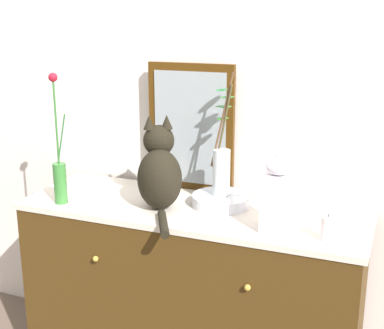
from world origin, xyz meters
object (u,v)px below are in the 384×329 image
Objects in this scene: cat_sitting at (159,172)px; vase_glass_clear at (222,165)px; vase_slim_green at (60,172)px; sideboard at (192,295)px; mirror_leaning at (191,128)px; bowl_porcelain at (221,200)px; candle_pillar at (327,229)px; jar_lidded_porcelain at (277,196)px.

cat_sitting is 0.25m from vase_glass_clear.
sideboard is at bearing 16.47° from vase_slim_green.
sideboard is 0.59m from vase_glass_clear.
mirror_leaning is 0.36m from bowl_porcelain.
vase_slim_green is (-0.52, -0.16, 0.53)m from sideboard.
vase_glass_clear reaches higher than cat_sitting.
sideboard is 5.93× the size of bowl_porcelain.
vase_glass_clear is at bearing 19.22° from vase_slim_green.
mirror_leaning is at bearing 84.29° from cat_sitting.
sideboard is at bearing -66.87° from mirror_leaning.
candle_pillar is at bearing -24.03° from vase_glass_clear.
jar_lidded_porcelain is at bearing -32.41° from bowl_porcelain.
vase_glass_clear is (0.20, -0.16, -0.11)m from mirror_leaning.
cat_sitting is (-0.12, -0.05, 0.55)m from sideboard.
candle_pillar is (0.68, -0.09, -0.11)m from cat_sitting.
mirror_leaning is 2.34× the size of bowl_porcelain.
cat_sitting is at bearing -154.52° from bowl_porcelain.
vase_glass_clear reaches higher than sideboard.
jar_lidded_porcelain is (0.27, -0.18, -0.04)m from vase_glass_clear.
vase_slim_green is at bearing -165.24° from cat_sitting.
vase_slim_green reaches higher than sideboard.
cat_sitting is 4.35× the size of candle_pillar.
bowl_porcelain reaches higher than sideboard.
candle_pillar reaches higher than bowl_porcelain.
mirror_leaning is at bearing 113.13° from sideboard.
mirror_leaning is 1.31× the size of cat_sitting.
jar_lidded_porcelain reaches higher than bowl_porcelain.
cat_sitting reaches higher than bowl_porcelain.
bowl_porcelain is (0.23, 0.11, -0.13)m from cat_sitting.
bowl_porcelain is 0.15m from vase_glass_clear.
vase_glass_clear reaches higher than vase_slim_green.
sideboard is 3.31× the size of cat_sitting.
jar_lidded_porcelain is at bearing -33.07° from vase_glass_clear.
cat_sitting is at bearing 172.38° from candle_pillar.
vase_glass_clear is (0.63, 0.22, 0.04)m from vase_slim_green.
candle_pillar is at bearing -23.55° from bowl_porcelain.
cat_sitting is at bearing -158.04° from sideboard.
cat_sitting is 0.80× the size of vase_slim_green.
mirror_leaning is 1.12× the size of vase_glass_clear.
mirror_leaning is at bearing 141.59° from vase_glass_clear.
bowl_porcelain is (0.20, -0.16, -0.26)m from mirror_leaning.
mirror_leaning is (-0.09, 0.22, 0.68)m from sideboard.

